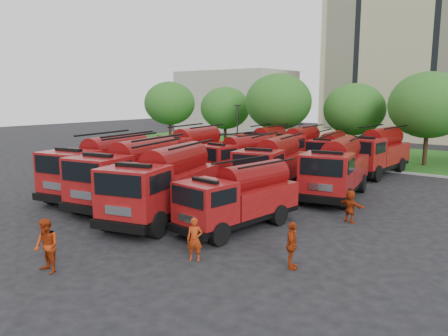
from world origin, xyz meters
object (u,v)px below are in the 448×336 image
Objects in this scene: fire_truck_9 at (297,147)px; fire_truck_10 at (329,150)px; firefighter_1 at (48,272)px; firefighter_3 at (220,236)px; firefighter_0 at (195,260)px; fire_truck_8 at (265,144)px; fire_truck_6 at (272,164)px; fire_truck_11 at (376,152)px; fire_truck_0 at (103,166)px; firefighter_5 at (350,222)px; fire_truck_3 at (240,197)px; fire_truck_4 at (188,151)px; fire_truck_1 at (133,173)px; firefighter_4 at (169,180)px; fire_truck_5 at (238,157)px; fire_truck_2 at (164,183)px; firefighter_2 at (291,268)px.

fire_truck_9 is 1.14× the size of fire_truck_10.
firefighter_3 is (2.19, 6.80, 0.00)m from firefighter_1.
fire_truck_9 reaches higher than firefighter_0.
fire_truck_6 is at bearing -61.16° from fire_truck_8.
fire_truck_0 is at bearing -118.34° from fire_truck_11.
fire_truck_3 is at bearing 66.85° from firefighter_5.
firefighter_1 is (8.93, -16.93, -1.81)m from fire_truck_4.
fire_truck_1 is 4.36× the size of firefighter_1.
fire_truck_3 is at bearing -163.66° from firefighter_4.
fire_truck_5 is 9.44m from fire_truck_10.
fire_truck_6 is at bearing 50.96° from fire_truck_1.
fire_truck_10 is at bearing 108.99° from fire_truck_3.
firefighter_1 is 1.20× the size of firefighter_4.
fire_truck_8 is at bearing -178.17° from fire_truck_11.
firefighter_1 is at bearing -92.88° from fire_truck_2.
fire_truck_5 reaches higher than firefighter_3.
fire_truck_2 is 6.19m from firefighter_0.
fire_truck_9 is 19.69m from firefighter_3.
fire_truck_6 is 1.08× the size of fire_truck_8.
firefighter_2 is 6.79m from firefighter_5.
fire_truck_5 is (-7.28, 9.85, 0.09)m from fire_truck_3.
fire_truck_5 is (-3.39, 10.83, -0.21)m from fire_truck_2.
fire_truck_1 is at bearing -106.76° from fire_truck_10.
firefighter_4 is at bearing 117.81° from fire_truck_2.
fire_truck_4 is (-3.89, 8.81, -0.01)m from fire_truck_1.
firefighter_1 is at bearing -79.47° from fire_truck_8.
fire_truck_9 is at bearing 81.87° from fire_truck_2.
firefighter_4 is at bearing -57.58° from firefighter_3.
fire_truck_2 is 12.09m from fire_truck_4.
fire_truck_9 is at bearing -150.54° from fire_truck_10.
firefighter_5 is at bearing -41.18° from fire_truck_6.
fire_truck_4 is 3.24m from firefighter_4.
firefighter_1 is at bearing -93.36° from fire_truck_10.
fire_truck_6 is at bearing -76.61° from fire_truck_9.
firefighter_5 is at bearing 67.89° from firefighter_1.
fire_truck_8 is at bearing 74.14° from fire_truck_4.
firefighter_3 is at bearing -20.16° from fire_truck_0.
fire_truck_0 is 20.29m from fire_truck_11.
fire_truck_8 reaches higher than fire_truck_3.
fire_truck_4 is at bearing 1.55° from firefighter_5.
fire_truck_6 is 12.13m from fire_truck_8.
fire_truck_9 is (-3.27, 9.33, -0.02)m from fire_truck_6.
fire_truck_8 reaches higher than firefighter_4.
firefighter_1 reaches higher than firefighter_4.
fire_truck_2 reaches higher than fire_truck_9.
fire_truck_9 is at bearing -173.48° from fire_truck_11.
fire_truck_1 is 17.28m from fire_truck_9.
firefighter_1 reaches higher than firefighter_3.
fire_truck_4 is 17.88m from firefighter_0.
firefighter_4 is (-10.61, 6.06, -1.48)m from fire_truck_3.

